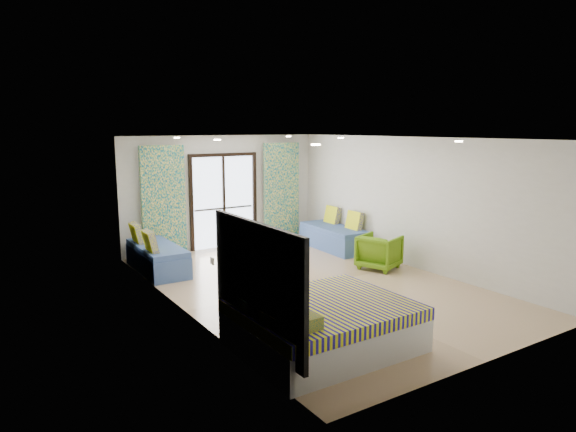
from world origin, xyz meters
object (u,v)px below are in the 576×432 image
bed (322,325)px  daybed_left (156,257)px  armchair (379,250)px  daybed_right (334,236)px  coffee_table (261,250)px

bed → daybed_left: daybed_left is taller
daybed_left → armchair: bearing=-29.5°
daybed_left → armchair: 4.56m
daybed_right → daybed_left: bearing=177.4°
armchair → coffee_table: bearing=30.3°
bed → daybed_right: daybed_right is taller
daybed_left → coffee_table: daybed_left is taller
daybed_left → coffee_table: (2.00, -0.77, 0.03)m
bed → daybed_left: size_ratio=1.14×
coffee_table → armchair: bearing=-38.3°
daybed_left → armchair: size_ratio=2.49×
bed → coffee_table: bearing=71.2°
daybed_right → armchair: size_ratio=2.55×
coffee_table → daybed_left: bearing=159.0°
daybed_left → coffee_table: bearing=-20.3°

